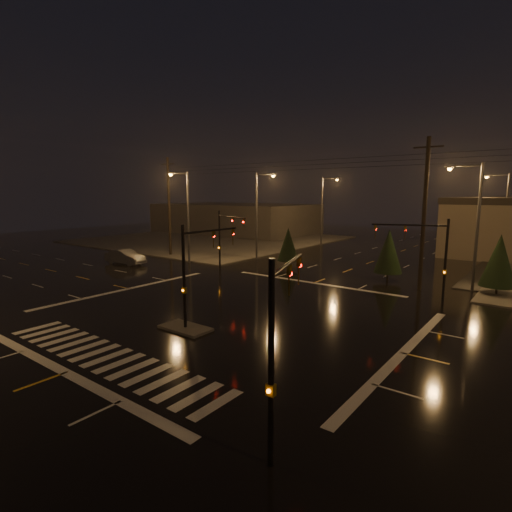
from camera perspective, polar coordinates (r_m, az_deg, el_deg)
The scene contains 22 objects.
ground at distance 26.27m, azimuth -3.58°, elevation -8.10°, with size 140.00×140.00×0.00m, color black.
sidewalk_nw at distance 67.93m, azimuth -6.31°, elevation 2.43°, with size 36.00×36.00×0.12m, color #43413C.
median_island at distance 23.51m, azimuth -10.05°, elevation -10.10°, with size 3.00×1.60×0.15m, color #43413C.
crosswalk at distance 20.71m, azimuth -20.51°, elevation -13.44°, with size 15.00×2.60×0.01m, color beige.
stop_bar_near at distance 19.82m, azimuth -25.54°, elevation -14.79°, with size 16.00×0.50×0.01m, color beige.
stop_bar_far at distance 35.06m, azimuth 8.23°, elevation -3.82°, with size 16.00×0.50×0.01m, color beige.
commercial_block at distance 79.94m, azimuth -3.03°, elevation 5.41°, with size 30.00×18.00×5.60m, color #423D3A.
signal_mast_median at distance 23.22m, azimuth -8.62°, elevation -0.93°, with size 0.25×4.59×6.00m.
signal_mast_ne at distance 30.21m, azimuth 23.54°, elevation 0.78°, with size 4.84×1.86×6.00m.
signal_mast_nw at distance 39.19m, azimuth -4.52°, elevation 3.20°, with size 4.84×1.86×6.00m.
signal_mast_se at distance 11.83m, azimuth 3.21°, elevation -10.73°, with size 1.55×3.87×6.00m.
streetlight_1 at distance 46.21m, azimuth 0.39°, elevation 6.59°, with size 2.77×0.32×10.00m.
streetlight_2 at distance 59.80m, azimuth 9.66°, elevation 7.00°, with size 2.77×0.32×10.00m.
streetlight_3 at distance 35.45m, azimuth 28.67°, elevation 4.80°, with size 2.77×0.32×10.00m.
streetlight_4 at distance 55.29m, azimuth 31.82°, elevation 5.65°, with size 2.77×0.32×10.00m.
streetlight_5 at distance 44.34m, azimuth -9.98°, elevation 6.36°, with size 0.32×2.77×10.00m.
utility_pole_0 at distance 50.67m, azimuth -12.31°, elevation 6.97°, with size 2.20×0.32×12.00m.
utility_pole_1 at distance 34.10m, azimuth 22.89°, elevation 5.62°, with size 2.20×0.32×12.00m.
conifer_0 at distance 35.20m, azimuth 31.41°, elevation -0.55°, with size 2.55×2.55×4.69m.
conifer_3 at distance 41.81m, azimuth 4.61°, elevation 1.69°, with size 2.23×2.23×4.18m.
conifer_4 at distance 37.23m, azimuth 18.41°, elevation 0.67°, with size 2.48×2.48×4.57m.
car_crossing at distance 46.05m, azimuth -18.17°, elevation -0.12°, with size 1.70×4.86×1.60m, color #515257.
Camera 1 is at (16.42, -19.01, 7.69)m, focal length 28.00 mm.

